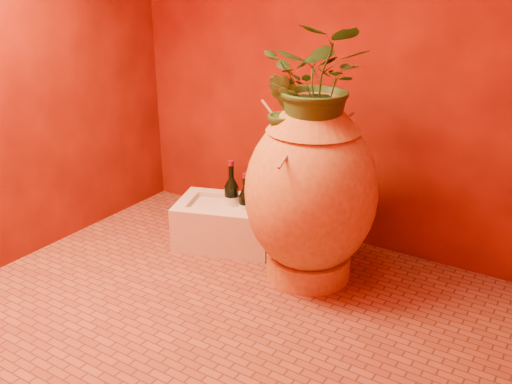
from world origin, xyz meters
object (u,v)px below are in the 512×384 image
Objects in this scene: wall_tap at (312,105)px; amphora at (311,192)px; stone_basin at (226,224)px; wine_bottle_c at (245,206)px; wine_bottle_a at (232,198)px; wine_bottle_b at (247,205)px.

amphora is at bearing -61.79° from wall_tap.
wine_bottle_c is (0.10, 0.04, 0.12)m from stone_basin.
wall_tap is at bearing 41.47° from wine_bottle_a.
amphora reaches higher than wine_bottle_b.
wine_bottle_b is 0.01m from wine_bottle_c.
wine_bottle_c reaches higher than stone_basin.
wine_bottle_a is 1.18× the size of wine_bottle_b.
wine_bottle_a is (-0.56, 0.12, -0.20)m from amphora.
amphora is 0.52m from wine_bottle_b.
stone_basin is at bearing -156.28° from wine_bottle_c.
wine_bottle_a is 0.10m from wine_bottle_b.
amphora is at bearing -11.74° from wine_bottle_a.
amphora is 0.61m from wine_bottle_a.
wine_bottle_a is 0.69m from wall_tap.
wine_bottle_c is at bearing -128.37° from wall_tap.
wine_bottle_c is (0.10, -0.01, -0.02)m from wine_bottle_a.
wine_bottle_b is at bearing 2.38° from wine_bottle_a.
amphora is at bearing -6.54° from stone_basin.
wall_tap reaches higher than stone_basin.
wine_bottle_c is at bearing -4.08° from wine_bottle_a.
wine_bottle_a reaches higher than stone_basin.
wine_bottle_a is at bearing 83.42° from stone_basin.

